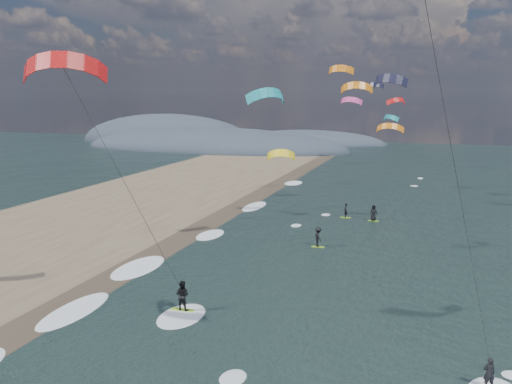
% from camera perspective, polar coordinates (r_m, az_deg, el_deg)
% --- Properties ---
extents(wet_sand_strip, '(3.00, 240.00, 0.00)m').
position_cam_1_polar(wet_sand_strip, '(41.40, -15.73, -9.21)').
color(wet_sand_strip, '#382D23').
rests_on(wet_sand_strip, ground).
extents(coastal_hills, '(80.00, 41.00, 15.00)m').
position_cam_1_polar(coastal_hills, '(141.94, -4.96, 4.67)').
color(coastal_hills, '#3D4756').
rests_on(coastal_hills, ground).
extents(kitesurfer_near_a, '(7.61, 8.77, 19.78)m').
position_cam_1_polar(kitesurfer_near_a, '(21.34, 17.41, 13.07)').
color(kitesurfer_near_a, '#91D425').
rests_on(kitesurfer_near_a, ground).
extents(kitesurfer_near_b, '(7.34, 8.98, 15.84)m').
position_cam_1_polar(kitesurfer_near_b, '(31.27, -15.23, 4.66)').
color(kitesurfer_near_b, '#91D425').
rests_on(kitesurfer_near_b, ground).
extents(far_kitesurfers, '(4.55, 13.29, 1.77)m').
position_cam_1_polar(far_kitesurfers, '(54.86, 8.54, -3.24)').
color(far_kitesurfers, '#91D425').
rests_on(far_kitesurfers, ground).
extents(bg_kite_field, '(14.12, 67.82, 10.26)m').
position_cam_1_polar(bg_kite_field, '(77.03, 10.60, 8.96)').
color(bg_kite_field, black).
rests_on(bg_kite_field, ground).
extents(shoreline_surf, '(2.40, 79.40, 0.11)m').
position_cam_1_polar(shoreline_surf, '(44.64, -11.05, -7.59)').
color(shoreline_surf, white).
rests_on(shoreline_surf, ground).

